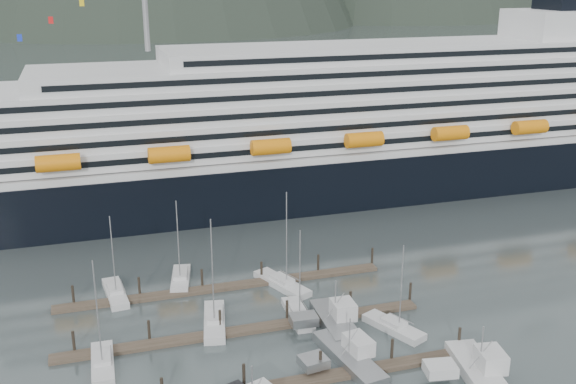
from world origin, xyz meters
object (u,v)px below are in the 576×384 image
(sailboat_c, at_px, (298,314))
(cruise_ship, at_px, (349,134))
(sailboat_b, at_px, (214,322))
(sailboat_h, at_px, (394,327))
(trawler_c, at_px, (348,356))
(sailboat_a, at_px, (103,364))
(sailboat_f, at_px, (181,280))
(sailboat_e, at_px, (115,294))
(trawler_d, at_px, (478,371))
(trawler_e, at_px, (334,320))
(sailboat_g, at_px, (282,284))

(sailboat_c, bearing_deg, cruise_ship, -26.19)
(cruise_ship, bearing_deg, sailboat_b, -128.07)
(cruise_ship, relative_size, sailboat_h, 16.69)
(cruise_ship, height_order, trawler_c, cruise_ship)
(sailboat_b, bearing_deg, sailboat_c, -85.23)
(sailboat_a, distance_m, sailboat_b, 15.60)
(sailboat_f, relative_size, sailboat_h, 1.08)
(cruise_ship, distance_m, sailboat_e, 63.41)
(sailboat_h, xyz_separation_m, trawler_d, (4.43, -12.66, 0.51))
(sailboat_c, xyz_separation_m, trawler_c, (2.25, -12.29, 0.43))
(sailboat_a, distance_m, trawler_e, 29.27)
(sailboat_f, relative_size, trawler_d, 1.07)
(cruise_ship, bearing_deg, trawler_e, -113.60)
(sailboat_e, relative_size, sailboat_h, 1.03)
(sailboat_g, height_order, trawler_d, sailboat_g)
(sailboat_c, xyz_separation_m, sailboat_f, (-13.42, 15.32, 0.01))
(sailboat_a, xyz_separation_m, sailboat_f, (12.14, 19.99, -0.01))
(sailboat_a, xyz_separation_m, trawler_e, (29.26, 0.83, 0.49))
(sailboat_h, bearing_deg, cruise_ship, -39.98)
(sailboat_e, xyz_separation_m, sailboat_g, (23.63, -4.10, 0.02))
(sailboat_e, bearing_deg, trawler_c, -141.11)
(cruise_ship, xyz_separation_m, trawler_d, (-12.17, -69.92, -11.12))
(trawler_c, distance_m, trawler_d, 14.87)
(sailboat_f, xyz_separation_m, trawler_c, (15.66, -27.61, 0.42))
(sailboat_a, bearing_deg, sailboat_b, -66.64)
(sailboat_b, xyz_separation_m, sailboat_f, (-2.31, 14.13, -0.02))
(sailboat_b, bearing_deg, trawler_d, -117.53)
(cruise_ship, bearing_deg, sailboat_f, -139.38)
(sailboat_e, height_order, trawler_d, sailboat_e)
(cruise_ship, distance_m, sailboat_a, 77.15)
(cruise_ship, xyz_separation_m, sailboat_h, (-16.59, -57.26, -11.62))
(sailboat_a, height_order, sailboat_e, sailboat_a)
(sailboat_a, distance_m, trawler_c, 28.83)
(sailboat_b, bearing_deg, trawler_c, -124.39)
(sailboat_e, distance_m, trawler_c, 36.12)
(sailboat_c, bearing_deg, trawler_e, -133.75)
(trawler_c, xyz_separation_m, trawler_d, (12.93, -7.36, 0.08))
(sailboat_f, bearing_deg, sailboat_h, -121.24)
(sailboat_g, bearing_deg, sailboat_f, 45.18)
(sailboat_a, relative_size, sailboat_c, 1.09)
(sailboat_e, distance_m, sailboat_f, 9.76)
(sailboat_f, height_order, trawler_c, sailboat_f)
(sailboat_e, bearing_deg, sailboat_a, 166.55)
(trawler_d, bearing_deg, sailboat_a, 79.14)
(sailboat_g, relative_size, trawler_e, 1.37)
(sailboat_c, xyz_separation_m, trawler_d, (15.17, -19.65, 0.51))
(cruise_ship, distance_m, trawler_c, 68.33)
(sailboat_h, bearing_deg, trawler_d, 175.46)
(cruise_ship, relative_size, sailboat_g, 13.65)
(sailboat_e, xyz_separation_m, sailboat_f, (9.60, 1.79, 0.01))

